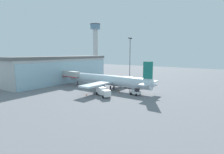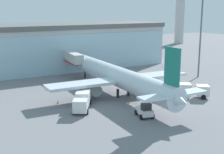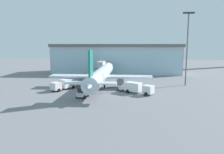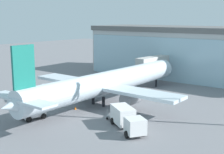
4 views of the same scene
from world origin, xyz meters
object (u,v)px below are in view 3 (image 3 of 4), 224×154
(airplane, at_px, (101,75))
(catering_truck, at_px, (64,84))
(pushback_tug, at_px, (82,93))
(safety_cone_nose, at_px, (94,90))
(fuel_truck, at_px, (138,88))
(jet_bridge, at_px, (104,64))
(baggage_cart, at_px, (122,89))
(apron_light_mast, at_px, (187,43))
(safety_cone_wingtip, at_px, (60,85))

(airplane, bearing_deg, catering_truck, 118.53)
(pushback_tug, bearing_deg, safety_cone_nose, 0.79)
(catering_truck, distance_m, fuel_truck, 19.89)
(jet_bridge, xyz_separation_m, baggage_cart, (8.68, -25.71, -4.06))
(safety_cone_nose, bearing_deg, apron_light_mast, 23.54)
(apron_light_mast, bearing_deg, safety_cone_wingtip, -171.30)
(baggage_cart, bearing_deg, safety_cone_nose, 76.36)
(airplane, distance_m, safety_cone_nose, 7.12)
(pushback_tug, xyz_separation_m, safety_cone_wingtip, (-9.89, 12.58, -0.70))
(safety_cone_nose, bearing_deg, baggage_cart, 7.49)
(fuel_truck, relative_size, baggage_cart, 2.32)
(baggage_cart, relative_size, safety_cone_nose, 5.80)
(jet_bridge, relative_size, catering_truck, 1.90)
(jet_bridge, height_order, fuel_truck, jet_bridge)
(catering_truck, bearing_deg, apron_light_mast, 134.33)
(catering_truck, xyz_separation_m, baggage_cart, (15.53, 0.03, -0.97))
(catering_truck, relative_size, pushback_tug, 2.16)
(jet_bridge, bearing_deg, safety_cone_wingtip, 157.90)
(safety_cone_nose, bearing_deg, jet_bridge, 93.06)
(airplane, distance_m, fuel_truck, 13.22)
(catering_truck, height_order, safety_cone_nose, catering_truck)
(catering_truck, xyz_separation_m, fuel_truck, (19.73, -2.54, 0.00))
(catering_truck, distance_m, pushback_tug, 10.70)
(pushback_tug, distance_m, safety_cone_nose, 7.23)
(airplane, distance_m, pushback_tug, 13.80)
(catering_truck, bearing_deg, safety_cone_nose, 111.21)
(fuel_truck, xyz_separation_m, safety_cone_nose, (-11.45, 1.62, -1.19))
(apron_light_mast, xyz_separation_m, pushback_tug, (-26.63, -18.17, -11.36))
(pushback_tug, relative_size, safety_cone_wingtip, 6.31)
(apron_light_mast, xyz_separation_m, fuel_truck, (-13.98, -12.69, -10.87))
(baggage_cart, distance_m, safety_cone_wingtip, 18.90)
(baggage_cart, bearing_deg, safety_cone_wingtip, 54.99)
(fuel_truck, distance_m, baggage_cart, 5.01)
(airplane, relative_size, safety_cone_wingtip, 73.25)
(jet_bridge, relative_size, airplane, 0.35)
(jet_bridge, xyz_separation_m, pushback_tug, (0.23, -33.76, -3.58))
(fuel_truck, height_order, safety_cone_wingtip, fuel_truck)
(airplane, relative_size, fuel_truck, 5.44)
(apron_light_mast, distance_m, baggage_cart, 23.93)
(catering_truck, height_order, baggage_cart, catering_truck)
(baggage_cart, bearing_deg, pushback_tug, 112.46)
(airplane, distance_m, safety_cone_wingtip, 12.57)
(apron_light_mast, height_order, baggage_cart, apron_light_mast)
(apron_light_mast, height_order, safety_cone_wingtip, apron_light_mast)
(apron_light_mast, relative_size, fuel_truck, 2.85)
(apron_light_mast, relative_size, airplane, 0.52)
(catering_truck, relative_size, fuel_truck, 1.01)
(apron_light_mast, xyz_separation_m, catering_truck, (-33.71, -10.16, -10.87))
(jet_bridge, xyz_separation_m, apron_light_mast, (26.86, -15.58, 7.78))
(airplane, relative_size, baggage_cart, 12.64)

